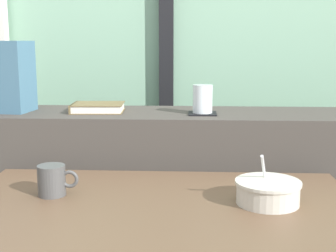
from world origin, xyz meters
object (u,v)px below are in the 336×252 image
Objects in this scene: soup_bowl at (268,192)px; fork_utensil at (54,180)px; coaster_square at (202,113)px; ceramic_mug at (53,180)px; closed_book at (97,107)px; juice_glass at (203,100)px.

soup_bowl is 0.64m from fork_utensil.
ceramic_mug is (-0.42, -0.45, -0.12)m from coaster_square.
soup_bowl is at bearing -71.57° from coaster_square.
ceramic_mug is at bearing -133.09° from coaster_square.
closed_book reaches higher than fork_utensil.
fork_utensil is at bearing -145.08° from juice_glass.
juice_glass is at bearing 108.43° from soup_bowl.
soup_bowl reaches higher than fork_utensil.
juice_glass is 0.59× the size of soup_bowl.
juice_glass is at bearing 46.91° from ceramic_mug.
soup_bowl is 0.58m from ceramic_mug.
soup_bowl is at bearing -71.57° from juice_glass.
juice_glass is 0.64m from ceramic_mug.
coaster_square is 0.88× the size of ceramic_mug.
fork_utensil is (-0.07, -0.36, -0.17)m from closed_book.
juice_glass is 0.59m from fork_utensil.
soup_bowl is (0.16, -0.49, -0.18)m from juice_glass.
closed_book reaches higher than soup_bowl.
closed_book is 0.77m from soup_bowl.
soup_bowl is (0.55, -0.53, -0.14)m from closed_book.
coaster_square is 0.58m from fork_utensil.
closed_book is 1.14× the size of soup_bowl.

